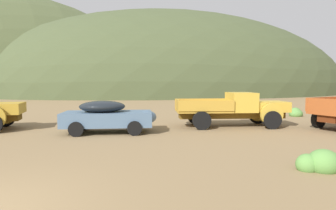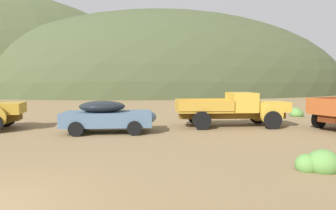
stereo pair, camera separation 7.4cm
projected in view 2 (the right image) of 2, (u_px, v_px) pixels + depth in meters
name	position (u px, v px, depth m)	size (l,w,h in m)	color
hill_far_right	(176.00, 93.00, 68.23)	(88.31, 55.92, 37.54)	#424C2D
car_chalk_blue	(110.00, 116.00, 13.59)	(4.74, 2.68, 1.57)	slate
truck_faded_yellow	(240.00, 109.00, 15.48)	(6.37, 3.39, 1.89)	brown
bush_between_trucks	(318.00, 164.00, 7.70)	(1.19, 0.86, 0.77)	#5B8E42
bush_lone_scrub	(296.00, 114.00, 20.20)	(0.97, 0.90, 0.82)	#5B8E42
bush_front_right	(220.00, 113.00, 20.70)	(0.93, 0.90, 0.75)	#4C8438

